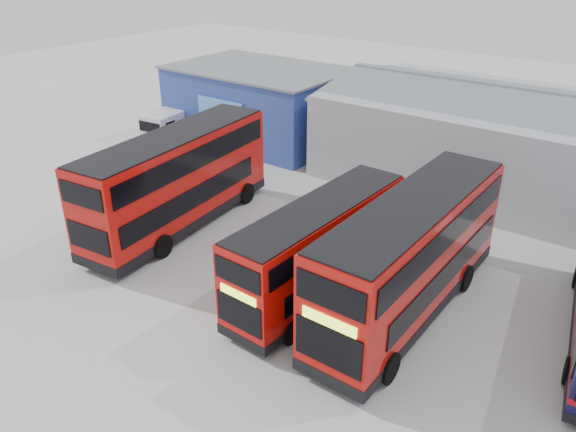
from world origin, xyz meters
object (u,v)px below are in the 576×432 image
at_px(double_decker_left, 178,182).
at_px(double_decker_right, 410,259).
at_px(double_decker_centre, 319,251).
at_px(office_block, 260,103).
at_px(panel_van, 175,122).

distance_m(double_decker_left, double_decker_right, 12.55).
xyz_separation_m(double_decker_left, double_decker_centre, (9.04, -0.83, -0.42)).
distance_m(office_block, double_decker_centre, 20.57).
xyz_separation_m(office_block, double_decker_right, (18.31, -13.25, -0.17)).
bearing_deg(office_block, double_decker_centre, -43.91).
height_order(double_decker_left, double_decker_centre, double_decker_left).
xyz_separation_m(office_block, double_decker_centre, (14.81, -14.26, -0.57)).
bearing_deg(double_decker_right, office_block, 144.04).
relative_size(double_decker_left, panel_van, 2.19).
xyz_separation_m(double_decker_right, panel_van, (-22.97, 9.19, -1.14)).
xyz_separation_m(office_block, double_decker_left, (5.77, -13.43, -0.14)).
bearing_deg(double_decker_centre, double_decker_right, 17.58).
distance_m(double_decker_left, panel_van, 14.06).
xyz_separation_m(office_block, panel_van, (-4.65, -4.06, -1.31)).
height_order(office_block, double_decker_left, office_block).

